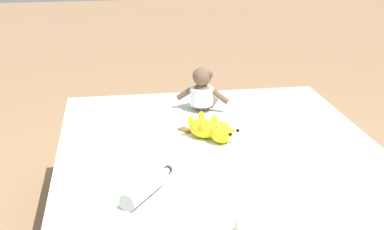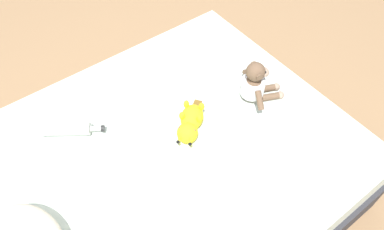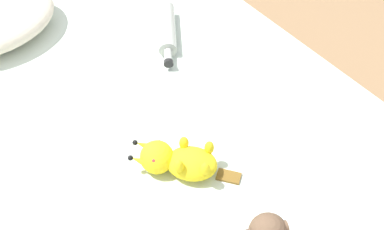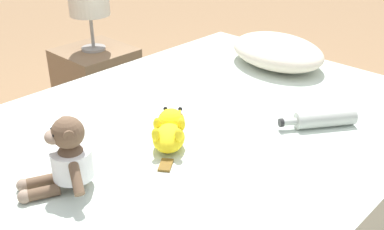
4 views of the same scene
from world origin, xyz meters
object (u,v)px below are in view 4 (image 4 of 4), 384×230
(plush_monkey, at_px, (67,159))
(glass_bottle, at_px, (323,119))
(bed, at_px, (206,174))
(plush_yellow_creature, at_px, (170,130))
(bedside_lamp, at_px, (89,6))
(nightstand, at_px, (98,85))
(pillow, at_px, (277,51))

(plush_monkey, bearing_deg, glass_bottle, 67.21)
(plush_monkey, bearing_deg, bed, 89.14)
(plush_yellow_creature, bearing_deg, glass_bottle, 55.17)
(plush_yellow_creature, relative_size, glass_bottle, 1.05)
(plush_monkey, distance_m, bedside_lamp, 1.43)
(glass_bottle, bearing_deg, nightstand, 179.58)
(bedside_lamp, bearing_deg, glass_bottle, -0.42)
(plush_monkey, bearing_deg, bedside_lamp, 141.88)
(bed, distance_m, plush_monkey, 0.71)
(bed, xyz_separation_m, nightstand, (-1.13, 0.27, -0.02))
(plush_yellow_creature, xyz_separation_m, nightstand, (-1.16, 0.49, -0.33))
(bedside_lamp, bearing_deg, bed, -13.37)
(pillow, xyz_separation_m, plush_monkey, (0.13, -1.29, 0.02))
(nightstand, bearing_deg, glass_bottle, -0.42)
(pillow, relative_size, plush_monkey, 2.14)
(plush_yellow_creature, height_order, nightstand, plush_yellow_creature)
(plush_monkey, xyz_separation_m, nightstand, (-1.12, 0.88, -0.38))
(pillow, xyz_separation_m, nightstand, (-0.99, -0.41, -0.35))
(glass_bottle, bearing_deg, plush_monkey, -112.79)
(bed, height_order, nightstand, bed)
(bed, xyz_separation_m, glass_bottle, (0.36, 0.26, 0.29))
(plush_yellow_creature, distance_m, glass_bottle, 0.59)
(plush_monkey, bearing_deg, plush_yellow_creature, 85.37)
(pillow, height_order, nightstand, pillow)
(nightstand, xyz_separation_m, bedside_lamp, (-0.00, 0.00, 0.49))
(bed, height_order, plush_yellow_creature, plush_yellow_creature)
(bed, distance_m, glass_bottle, 0.53)
(glass_bottle, distance_m, nightstand, 1.52)
(plush_yellow_creature, bearing_deg, plush_monkey, -94.63)
(nightstand, bearing_deg, pillow, 22.46)
(glass_bottle, bearing_deg, pillow, 139.71)
(bed, height_order, glass_bottle, glass_bottle)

